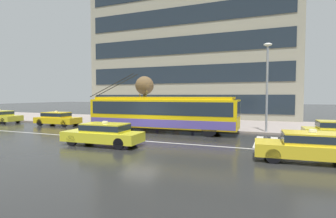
{
  "coord_description": "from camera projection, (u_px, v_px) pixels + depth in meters",
  "views": [
    {
      "loc": [
        8.35,
        -15.68,
        2.84
      ],
      "look_at": [
        0.58,
        3.72,
        1.76
      ],
      "focal_mm": 28.02,
      "sensor_mm": 36.0,
      "label": 1
    }
  ],
  "objects": [
    {
      "name": "pedestrian_walking_past",
      "position": [
        157.0,
        114.0,
        23.89
      ],
      "size": [
        0.4,
        0.4,
        1.65
      ],
      "color": "#282251",
      "rests_on": "sidewalk_slab"
    },
    {
      "name": "street_lamp",
      "position": [
        267.0,
        79.0,
        19.37
      ],
      "size": [
        0.6,
        0.32,
        6.57
      ],
      "color": "gray",
      "rests_on": "sidewalk_slab"
    },
    {
      "name": "taxi_queued_behind_bus",
      "position": [
        57.0,
        118.0,
        24.85
      ],
      "size": [
        4.34,
        1.89,
        1.39
      ],
      "color": "yellow",
      "rests_on": "ground_plane"
    },
    {
      "name": "pedestrian_approaching_curb",
      "position": [
        194.0,
        110.0,
        21.69
      ],
      "size": [
        1.09,
        1.09,
        1.99
      ],
      "color": "#1E224B",
      "rests_on": "sidewalk_slab"
    },
    {
      "name": "crosswalk_stripe_edge_near",
      "position": [
        259.0,
        141.0,
        16.18
      ],
      "size": [
        0.44,
        4.4,
        0.01
      ],
      "primitive_type": "cube",
      "color": "beige",
      "rests_on": "ground_plane"
    },
    {
      "name": "taxi_oncoming_near",
      "position": [
        104.0,
        133.0,
        14.9
      ],
      "size": [
        4.64,
        1.9,
        1.39
      ],
      "color": "yellow",
      "rests_on": "ground_plane"
    },
    {
      "name": "office_tower_corner_left",
      "position": [
        197.0,
        40.0,
        36.88
      ],
      "size": [
        26.36,
        13.47,
        21.18
      ],
      "color": "gray",
      "rests_on": "ground_plane"
    },
    {
      "name": "crosswalk_stripe_inner_b",
      "position": [
        308.0,
        144.0,
        15.17
      ],
      "size": [
        0.44,
        4.4,
        0.01
      ],
      "primitive_type": "cube",
      "color": "beige",
      "rests_on": "ground_plane"
    },
    {
      "name": "street_tree_bare",
      "position": [
        145.0,
        87.0,
        24.89
      ],
      "size": [
        1.75,
        2.09,
        4.53
      ],
      "color": "brown",
      "rests_on": "sidewalk_slab"
    },
    {
      "name": "taxi_oncoming_far",
      "position": [
        310.0,
        145.0,
        11.21
      ],
      "size": [
        4.42,
        2.0,
        1.39
      ],
      "color": "yellow",
      "rests_on": "ground_plane"
    },
    {
      "name": "taxi_far_behind",
      "position": [
        0.0,
        116.0,
        27.32
      ],
      "size": [
        4.48,
        1.89,
        1.39
      ],
      "color": "yellow",
      "rests_on": "ground_plane"
    },
    {
      "name": "pedestrian_waiting_by_pole",
      "position": [
        178.0,
        108.0,
        23.45
      ],
      "size": [
        1.38,
        1.38,
        1.97
      ],
      "color": "#58504A",
      "rests_on": "sidewalk_slab"
    },
    {
      "name": "crosswalk_stripe_center",
      "position": [
        291.0,
        143.0,
        15.51
      ],
      "size": [
        0.44,
        4.4,
        0.01
      ],
      "primitive_type": "cube",
      "color": "beige",
      "rests_on": "ground_plane"
    },
    {
      "name": "pedestrian_at_shelter",
      "position": [
        174.0,
        108.0,
        22.6
      ],
      "size": [
        1.08,
        1.08,
        2.04
      ],
      "color": "#4D4141",
      "rests_on": "sidewalk_slab"
    },
    {
      "name": "sidewalk_slab",
      "position": [
        184.0,
        123.0,
        26.7
      ],
      "size": [
        80.0,
        10.0,
        0.14
      ],
      "primitive_type": "cube",
      "color": "gray",
      "rests_on": "ground_plane"
    },
    {
      "name": "crosswalk_stripe_inner_a",
      "position": [
        274.0,
        142.0,
        15.84
      ],
      "size": [
        0.44,
        4.4,
        0.01
      ],
      "primitive_type": "cube",
      "color": "beige",
      "rests_on": "ground_plane"
    },
    {
      "name": "trolleybus",
      "position": [
        163.0,
        113.0,
        20.35
      ],
      "size": [
        12.26,
        2.87,
        4.61
      ],
      "color": "yellow",
      "rests_on": "ground_plane"
    },
    {
      "name": "bus_shelter",
      "position": [
        153.0,
        105.0,
        24.24
      ],
      "size": [
        3.8,
        1.55,
        2.48
      ],
      "color": "gray",
      "rests_on": "sidewalk_slab"
    },
    {
      "name": "lane_centre_line",
      "position": [
        131.0,
        140.0,
        16.67
      ],
      "size": [
        72.0,
        0.14,
        0.01
      ],
      "primitive_type": "cube",
      "color": "silver",
      "rests_on": "ground_plane"
    },
    {
      "name": "ground_plane",
      "position": [
        140.0,
        137.0,
        17.78
      ],
      "size": [
        160.0,
        160.0,
        0.0
      ],
      "primitive_type": "plane",
      "color": "#252625"
    }
  ]
}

